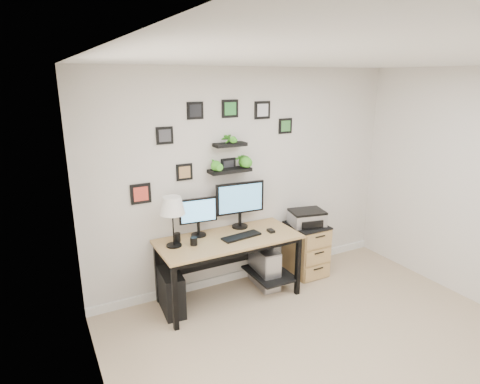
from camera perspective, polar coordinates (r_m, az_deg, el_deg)
room at (r=5.29m, az=1.24°, el=-11.35°), size 4.00×4.00×4.00m
desk at (r=4.61m, az=-1.42°, el=-7.72°), size 1.60×0.70×0.75m
monitor_left at (r=4.50m, az=-5.96°, el=-3.15°), size 0.44×0.19×0.44m
monitor_right at (r=4.71m, az=0.01°, el=-1.30°), size 0.60×0.21×0.56m
keyboard at (r=4.52m, az=0.20°, el=-6.32°), size 0.48×0.21×0.02m
mouse at (r=4.68m, az=4.42°, el=-5.52°), size 0.07×0.10×0.03m
table_lamp at (r=4.21m, az=-9.62°, el=-2.08°), size 0.27×0.27×0.55m
mug at (r=4.34m, az=-6.60°, el=-6.97°), size 0.08×0.08×0.09m
pen_cup at (r=4.46m, az=-8.93°, el=-6.37°), size 0.07×0.07×0.10m
pc_tower_black at (r=4.55m, az=-9.74°, el=-13.83°), size 0.24×0.48×0.46m
pc_tower_grey at (r=5.01m, az=3.47°, el=-10.53°), size 0.25×0.51×0.49m
file_cabinet at (r=5.32m, az=9.39°, el=-7.98°), size 0.43×0.53×0.67m
printer at (r=5.16m, az=9.51°, el=-3.63°), size 0.47×0.41×0.19m
wall_decor at (r=4.56m, az=-1.94°, el=5.84°), size 2.02×0.18×1.06m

